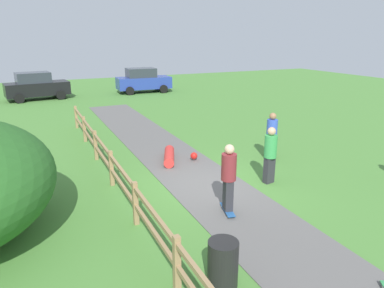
# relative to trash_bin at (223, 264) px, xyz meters

# --- Properties ---
(ground_plane) EXTENTS (60.00, 60.00, 0.00)m
(ground_plane) POSITION_rel_trash_bin_xyz_m (1.80, 4.08, -0.45)
(ground_plane) COLOR #4C8438
(asphalt_path) EXTENTS (2.40, 28.00, 0.02)m
(asphalt_path) POSITION_rel_trash_bin_xyz_m (1.80, 4.08, -0.44)
(asphalt_path) COLOR #605E5B
(asphalt_path) RESTS_ON ground_plane
(wooden_fence) EXTENTS (0.12, 18.12, 1.10)m
(wooden_fence) POSITION_rel_trash_bin_xyz_m (-0.80, 4.08, 0.22)
(wooden_fence) COLOR #997A51
(wooden_fence) RESTS_ON ground_plane
(trash_bin) EXTENTS (0.56, 0.56, 0.90)m
(trash_bin) POSITION_rel_trash_bin_xyz_m (0.00, 0.00, 0.00)
(trash_bin) COLOR black
(trash_bin) RESTS_ON ground_plane
(skater_riding) EXTENTS (0.46, 0.82, 1.83)m
(skater_riding) POSITION_rel_trash_bin_xyz_m (1.49, 2.36, 0.59)
(skater_riding) COLOR #265999
(skater_riding) RESTS_ON asphalt_path
(skater_fallen) EXTENTS (1.42, 1.58, 0.36)m
(skater_fallen) POSITION_rel_trash_bin_xyz_m (1.62, 6.60, -0.25)
(skater_fallen) COLOR red
(skater_fallen) RESTS_ON asphalt_path
(bystander_green) EXTENTS (0.44, 0.44, 1.78)m
(bystander_green) POSITION_rel_trash_bin_xyz_m (3.65, 3.53, 0.53)
(bystander_green) COLOR #2D2D33
(bystander_green) RESTS_ON ground_plane
(bystander_blue) EXTENTS (0.48, 0.48, 1.76)m
(bystander_blue) POSITION_rel_trash_bin_xyz_m (5.01, 5.25, 0.52)
(bystander_blue) COLOR #2D2D33
(bystander_blue) RESTS_ON ground_plane
(parked_car_blue) EXTENTS (4.27, 2.14, 1.92)m
(parked_car_blue) POSITION_rel_trash_bin_xyz_m (5.63, 22.64, 0.51)
(parked_car_blue) COLOR #283D99
(parked_car_blue) RESTS_ON ground_plane
(parked_car_black) EXTENTS (4.39, 2.43, 1.92)m
(parked_car_black) POSITION_rel_trash_bin_xyz_m (-2.19, 22.63, 0.51)
(parked_car_black) COLOR black
(parked_car_black) RESTS_ON ground_plane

